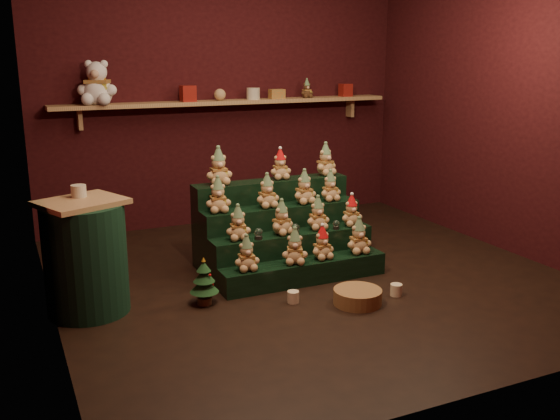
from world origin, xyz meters
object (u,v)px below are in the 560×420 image
snow_globe_b (295,229)px  mug_left (293,297)px  white_bear (97,77)px  wicker_basket (358,297)px  snow_globe_c (336,224)px  riser_tier_front (304,272)px  brown_bear (307,89)px  snow_globe_a (258,234)px  mini_christmas_tree (204,281)px  mug_right (396,290)px  side_table (86,257)px

snow_globe_b → mug_left: snow_globe_b is taller
white_bear → wicker_basket: bearing=-38.7°
snow_globe_c → riser_tier_front: bearing=-157.1°
wicker_basket → brown_bear: size_ratio=1.80×
snow_globe_a → mini_christmas_tree: (-0.54, -0.26, -0.23)m
mug_left → brown_bear: size_ratio=0.44×
mug_left → mug_right: mug_right is taller
snow_globe_b → mug_left: bearing=-117.4°
side_table → mug_left: (1.40, -0.46, -0.36)m
snow_globe_a → brown_bear: (1.32, 1.76, 1.01)m
mini_christmas_tree → mug_left: 0.67m
snow_globe_c → snow_globe_b: bearing=180.0°
mug_right → white_bear: size_ratio=0.18×
side_table → brown_bear: size_ratio=4.13×
snow_globe_a → snow_globe_c: 0.71m
snow_globe_b → snow_globe_c: snow_globe_b is taller
side_table → mug_right: (2.17, -0.67, -0.36)m
riser_tier_front → white_bear: 2.72m
mug_left → snow_globe_b: bearing=62.6°
wicker_basket → white_bear: size_ratio=0.69×
snow_globe_a → snow_globe_b: same height
snow_globe_b → snow_globe_a: bearing=-180.0°
side_table → white_bear: 2.20m
riser_tier_front → snow_globe_a: 0.48m
riser_tier_front → mug_left: 0.44m
side_table → white_bear: bearing=53.7°
snow_globe_c → wicker_basket: bearing=-107.0°
side_table → snow_globe_c: bearing=-21.5°
brown_bear → mug_left: bearing=-118.1°
snow_globe_c → white_bear: white_bear is taller
white_bear → mug_left: bearing=-44.8°
white_bear → snow_globe_a: bearing=-40.8°
snow_globe_c → mug_right: 0.80m
mini_christmas_tree → mug_left: mini_christmas_tree is taller
snow_globe_a → mini_christmas_tree: bearing=-154.6°
snow_globe_b → white_bear: bearing=124.7°
wicker_basket → brown_bear: bearing=71.5°
wicker_basket → white_bear: (-1.38, 2.49, 1.52)m
snow_globe_c → side_table: size_ratio=0.09×
snow_globe_c → mini_christmas_tree: size_ratio=0.21×
riser_tier_front → snow_globe_b: bearing=91.2°
side_table → mug_left: 1.52m
mug_right → brown_bear: (0.48, 2.47, 1.37)m
snow_globe_b → mini_christmas_tree: 0.93m
snow_globe_c → mini_christmas_tree: 1.29m
mug_right → side_table: bearing=162.9°
riser_tier_front → snow_globe_c: bearing=22.9°
mini_christmas_tree → brown_bear: size_ratio=1.83×
snow_globe_b → riser_tier_front: bearing=-88.8°
riser_tier_front → mug_right: bearing=-47.0°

